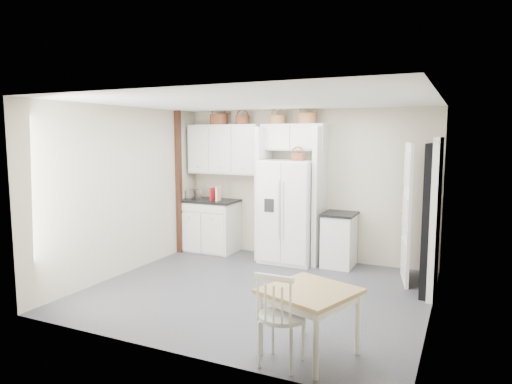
% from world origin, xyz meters
% --- Properties ---
extents(floor, '(4.50, 4.50, 0.00)m').
position_xyz_m(floor, '(0.00, 0.00, 0.00)').
color(floor, '#44444A').
rests_on(floor, ground).
extents(ceiling, '(4.50, 4.50, 0.00)m').
position_xyz_m(ceiling, '(0.00, 0.00, 2.60)').
color(ceiling, white).
rests_on(ceiling, wall_back).
extents(wall_back, '(4.50, 0.00, 4.50)m').
position_xyz_m(wall_back, '(0.00, 2.00, 1.30)').
color(wall_back, '#B1A893').
rests_on(wall_back, floor).
extents(wall_left, '(0.00, 4.00, 4.00)m').
position_xyz_m(wall_left, '(-2.25, 0.00, 1.30)').
color(wall_left, '#B1A893').
rests_on(wall_left, floor).
extents(wall_right, '(0.00, 4.00, 4.00)m').
position_xyz_m(wall_right, '(2.25, 0.00, 1.30)').
color(wall_right, '#B1A893').
rests_on(wall_right, floor).
extents(refrigerator, '(0.90, 0.72, 1.74)m').
position_xyz_m(refrigerator, '(-0.15, 1.63, 0.87)').
color(refrigerator, silver).
rests_on(refrigerator, floor).
extents(base_cab_left, '(1.00, 0.63, 0.93)m').
position_xyz_m(base_cab_left, '(-1.75, 1.70, 0.46)').
color(base_cab_left, silver).
rests_on(base_cab_left, floor).
extents(base_cab_right, '(0.49, 0.58, 0.85)m').
position_xyz_m(base_cab_right, '(0.71, 1.70, 0.43)').
color(base_cab_right, silver).
rests_on(base_cab_right, floor).
extents(dining_table, '(1.02, 1.02, 0.66)m').
position_xyz_m(dining_table, '(1.24, -1.45, 0.33)').
color(dining_table, olive).
rests_on(dining_table, floor).
extents(windsor_chair, '(0.46, 0.42, 0.93)m').
position_xyz_m(windsor_chair, '(1.06, -1.75, 0.46)').
color(windsor_chair, silver).
rests_on(windsor_chair, floor).
extents(counter_left, '(1.04, 0.67, 0.04)m').
position_xyz_m(counter_left, '(-1.75, 1.70, 0.95)').
color(counter_left, black).
rests_on(counter_left, base_cab_left).
extents(counter_right, '(0.52, 0.62, 0.04)m').
position_xyz_m(counter_right, '(0.71, 1.70, 0.87)').
color(counter_right, black).
rests_on(counter_right, base_cab_right).
extents(toaster, '(0.29, 0.21, 0.18)m').
position_xyz_m(toaster, '(-2.06, 1.63, 1.06)').
color(toaster, silver).
rests_on(toaster, counter_left).
extents(cookbook_red, '(0.06, 0.16, 0.23)m').
position_xyz_m(cookbook_red, '(-1.64, 1.62, 1.09)').
color(cookbook_red, maroon).
rests_on(cookbook_red, counter_left).
extents(cookbook_cream, '(0.05, 0.17, 0.26)m').
position_xyz_m(cookbook_cream, '(-1.53, 1.62, 1.10)').
color(cookbook_cream, beige).
rests_on(cookbook_cream, counter_left).
extents(basket_upper_b, '(0.33, 0.33, 0.20)m').
position_xyz_m(basket_upper_b, '(-1.62, 1.83, 2.45)').
color(basket_upper_b, maroon).
rests_on(basket_upper_b, upper_cabinet).
extents(basket_upper_c, '(0.26, 0.26, 0.15)m').
position_xyz_m(basket_upper_c, '(-1.14, 1.83, 2.43)').
color(basket_upper_c, maroon).
rests_on(basket_upper_c, upper_cabinet).
extents(basket_bridge_a, '(0.27, 0.27, 0.15)m').
position_xyz_m(basket_bridge_a, '(-0.45, 1.83, 2.43)').
color(basket_bridge_a, '#9A5E36').
rests_on(basket_bridge_a, bridge_cabinet).
extents(basket_bridge_b, '(0.31, 0.31, 0.18)m').
position_xyz_m(basket_bridge_b, '(0.08, 1.83, 2.44)').
color(basket_bridge_b, '#9A5E36').
rests_on(basket_bridge_b, bridge_cabinet).
extents(basket_fridge_b, '(0.23, 0.23, 0.12)m').
position_xyz_m(basket_fridge_b, '(0.03, 1.53, 1.80)').
color(basket_fridge_b, maroon).
rests_on(basket_fridge_b, refrigerator).
extents(upper_cabinet, '(1.40, 0.34, 0.90)m').
position_xyz_m(upper_cabinet, '(-1.50, 1.83, 1.90)').
color(upper_cabinet, silver).
rests_on(upper_cabinet, wall_back).
extents(bridge_cabinet, '(1.12, 0.34, 0.45)m').
position_xyz_m(bridge_cabinet, '(-0.15, 1.83, 2.12)').
color(bridge_cabinet, silver).
rests_on(bridge_cabinet, wall_back).
extents(fridge_panel_left, '(0.08, 0.60, 2.30)m').
position_xyz_m(fridge_panel_left, '(-0.66, 1.70, 1.15)').
color(fridge_panel_left, silver).
rests_on(fridge_panel_left, floor).
extents(fridge_panel_right, '(0.08, 0.60, 2.30)m').
position_xyz_m(fridge_panel_right, '(0.36, 1.70, 1.15)').
color(fridge_panel_right, silver).
rests_on(fridge_panel_right, floor).
extents(trim_post, '(0.09, 0.09, 2.60)m').
position_xyz_m(trim_post, '(-2.20, 1.35, 1.30)').
color(trim_post, black).
rests_on(trim_post, floor).
extents(doorway_void, '(0.18, 0.85, 2.05)m').
position_xyz_m(doorway_void, '(2.16, 1.00, 1.02)').
color(doorway_void, black).
rests_on(doorway_void, floor).
extents(door_slab, '(0.21, 0.79, 2.05)m').
position_xyz_m(door_slab, '(1.80, 1.33, 1.02)').
color(door_slab, white).
rests_on(door_slab, floor).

